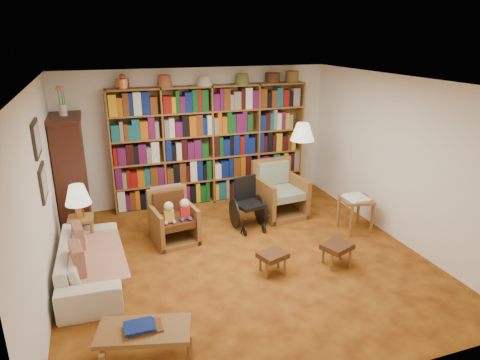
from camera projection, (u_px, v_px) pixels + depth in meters
name	position (u px, v px, depth m)	size (l,w,h in m)	color
floor	(243.00, 259.00, 6.15)	(5.00, 5.00, 0.00)	#9D5E18
ceiling	(243.00, 82.00, 5.33)	(5.00, 5.00, 0.00)	white
wall_back	(199.00, 136.00, 7.97)	(5.00, 5.00, 0.00)	white
wall_front	(344.00, 268.00, 3.50)	(5.00, 5.00, 0.00)	white
wall_left	(40.00, 199.00, 4.97)	(5.00, 5.00, 0.00)	white
wall_right	(398.00, 160.00, 6.51)	(5.00, 5.00, 0.00)	white
bookshelf	(211.00, 142.00, 7.91)	(3.60, 0.30, 2.42)	brown
curio_cabinet	(71.00, 171.00, 6.93)	(0.50, 0.95, 2.40)	#3E1A11
framed_pictures	(40.00, 161.00, 5.12)	(0.03, 0.52, 0.97)	black
sofa	(91.00, 261.00, 5.55)	(0.73, 1.86, 0.54)	beige
sofa_throw	(94.00, 259.00, 5.56)	(0.75, 1.41, 0.04)	beige
cushion_left	(79.00, 239.00, 5.76)	(0.11, 0.35, 0.35)	maroon
cushion_right	(78.00, 264.00, 5.14)	(0.12, 0.39, 0.39)	maroon
side_table_lamp	(82.00, 227.00, 6.25)	(0.37, 0.37, 0.54)	brown
table_lamp	(78.00, 196.00, 6.09)	(0.37, 0.37, 0.50)	#B38139
armchair_leather	(173.00, 219.00, 6.64)	(0.73, 0.76, 0.81)	brown
armchair_sage	(278.00, 194.00, 7.61)	(0.85, 0.87, 0.96)	brown
wheelchair	(247.00, 205.00, 7.08)	(0.50, 0.67, 0.84)	black
floor_lamp	(302.00, 135.00, 7.47)	(0.42, 0.42, 1.60)	#B38139
side_table_papers	(356.00, 204.00, 6.91)	(0.55, 0.55, 0.58)	brown
footstool_a	(273.00, 257.00, 5.71)	(0.43, 0.40, 0.30)	#462612
footstool_b	(337.00, 248.00, 5.90)	(0.48, 0.44, 0.33)	#462612
coffee_table	(144.00, 332.00, 4.19)	(0.99, 0.67, 0.40)	brown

